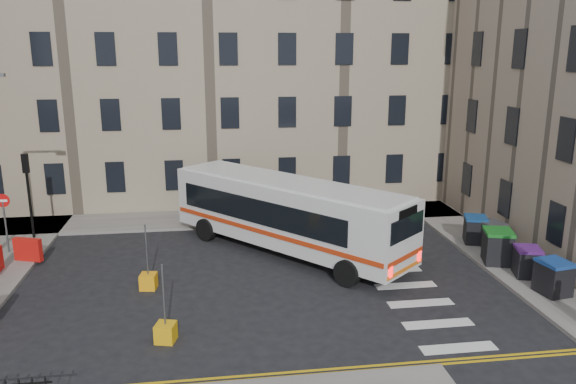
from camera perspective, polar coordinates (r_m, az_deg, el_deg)
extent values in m
plane|color=black|center=(22.86, 1.22, -8.85)|extent=(120.00, 120.00, 0.00)
cube|color=slate|center=(30.77, -12.53, -2.88)|extent=(36.00, 3.20, 0.15)
cube|color=slate|center=(29.08, 17.73, -4.25)|extent=(2.40, 26.00, 0.15)
cube|color=gray|center=(36.43, -14.03, 12.34)|extent=(38.00, 10.50, 16.00)
cylinder|color=black|center=(29.46, -24.71, -1.26)|extent=(0.12, 0.12, 3.20)
cube|color=black|center=(29.02, -25.13, 2.65)|extent=(0.28, 0.22, 0.90)
cylinder|color=#595B5E|center=(27.88, -26.74, -3.17)|extent=(0.08, 0.08, 2.40)
cube|color=red|center=(27.51, -27.09, -0.18)|extent=(0.60, 0.04, 0.60)
cube|color=red|center=(26.63, -24.91, -5.32)|extent=(1.26, 0.66, 1.00)
cube|color=silver|center=(25.15, -0.07, -2.04)|extent=(9.94, 10.85, 2.73)
cube|color=black|center=(24.47, -3.15, -1.99)|extent=(6.35, 7.29, 1.09)
cube|color=black|center=(26.44, 0.99, -0.73)|extent=(6.35, 7.29, 1.09)
cube|color=black|center=(29.25, -9.00, 0.67)|extent=(1.85, 1.62, 1.20)
cube|color=black|center=(21.70, 12.02, -3.53)|extent=(1.85, 1.62, 0.87)
cube|color=#B12E0F|center=(24.37, -2.21, -4.20)|extent=(7.76, 8.92, 0.20)
cube|color=#B12E0F|center=(26.35, 1.90, -2.76)|extent=(7.76, 8.92, 0.20)
cube|color=#FF0C0C|center=(21.30, 10.39, -8.02)|extent=(0.21, 0.20, 0.44)
cube|color=#FF0C0C|center=(23.09, 13.18, -6.37)|extent=(0.21, 0.20, 0.44)
cylinder|color=black|center=(27.39, -8.37, -3.80)|extent=(0.95, 1.02, 1.09)
cylinder|color=black|center=(29.15, -4.31, -2.57)|extent=(0.95, 1.02, 1.09)
cylinder|color=black|center=(22.12, 6.01, -8.21)|extent=(0.95, 1.02, 1.09)
cylinder|color=black|center=(24.26, 9.74, -6.27)|extent=(0.95, 1.02, 1.09)
cube|color=black|center=(23.22, 25.35, -7.98)|extent=(1.13, 1.25, 1.16)
cube|color=navy|center=(23.00, 25.52, -6.49)|extent=(1.18, 1.31, 0.12)
cube|color=black|center=(24.54, 23.10, -6.66)|extent=(1.13, 1.23, 1.08)
cube|color=#511D6F|center=(24.34, 23.24, -5.35)|extent=(1.19, 1.29, 0.11)
cube|color=black|center=(25.52, 20.49, -5.35)|extent=(1.39, 1.50, 1.30)
cube|color=#17691E|center=(25.30, 20.63, -3.81)|extent=(1.46, 1.57, 0.14)
cube|color=black|center=(27.48, 19.94, -4.17)|extent=(1.12, 1.22, 1.07)
cube|color=#323335|center=(27.31, 20.04, -2.99)|extent=(1.18, 1.27, 0.11)
cube|color=black|center=(27.82, 18.45, -3.75)|extent=(1.23, 1.32, 1.14)
cube|color=navy|center=(27.64, 18.56, -2.51)|extent=(1.29, 1.39, 0.12)
cube|color=orange|center=(22.55, -13.98, -8.79)|extent=(0.68, 0.68, 0.60)
cube|color=#DD9E0D|center=(18.67, -12.32, -13.77)|extent=(0.73, 0.73, 0.60)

